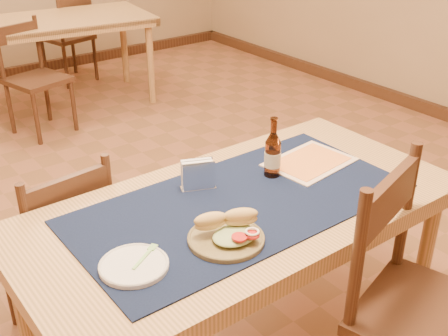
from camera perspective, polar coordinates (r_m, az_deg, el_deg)
main_table at (r=2.03m, az=1.71°, el=-5.62°), size 1.60×0.80×0.75m
placemat at (r=1.98m, az=1.75°, el=-3.55°), size 1.20×0.60×0.01m
baseboard at (r=2.93m, az=-8.39°, el=-8.91°), size 6.00×7.00×0.10m
back_table at (r=4.97m, az=-17.14°, el=13.35°), size 1.71×1.02×0.75m
chair_main_far at (r=2.39m, az=-16.28°, el=-7.65°), size 0.43×0.43×0.85m
chair_main_near at (r=2.00m, az=19.40°, el=-13.27°), size 0.57×0.57×1.00m
chair_back_near at (r=4.52m, az=-18.73°, el=8.81°), size 0.48×0.48×0.85m
chair_back_far at (r=5.64m, az=-15.44°, el=12.84°), size 0.48×0.48×0.86m
sandwich_plate at (r=1.77m, az=0.41°, el=-6.66°), size 0.24×0.24×0.09m
side_plate at (r=1.69m, az=-9.15°, el=-9.70°), size 0.21×0.21×0.02m
fork at (r=1.71m, az=-7.89°, el=-8.69°), size 0.12×0.08×0.00m
beer_bottle at (r=2.13m, az=4.96°, el=1.37°), size 0.06×0.06×0.24m
napkin_holder at (r=2.04m, az=-2.66°, el=-0.76°), size 0.14×0.09×0.11m
menu_card at (r=2.28m, az=8.70°, el=0.62°), size 0.36×0.28×0.01m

